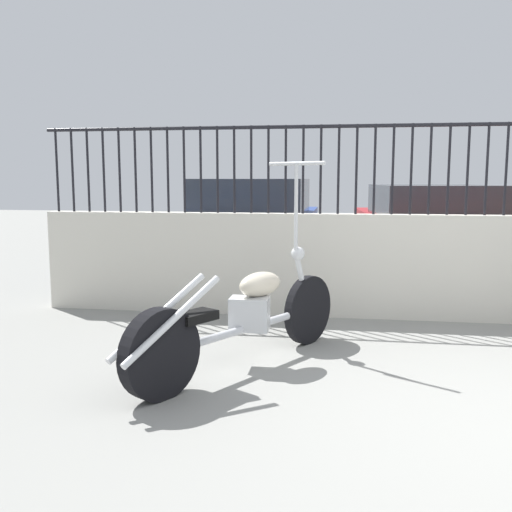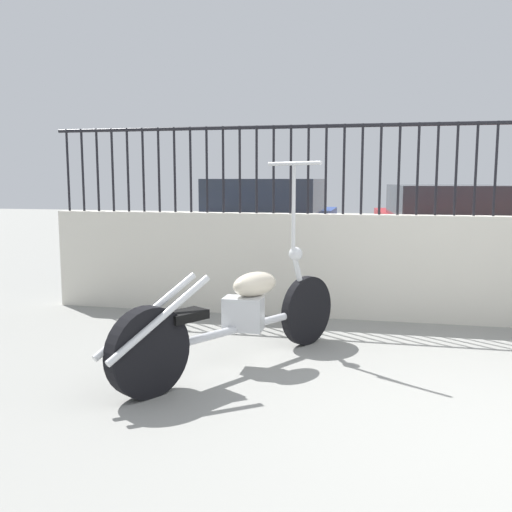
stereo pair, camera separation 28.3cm
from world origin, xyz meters
name	(u,v)px [view 2 (the right image)]	position (x,y,z in m)	size (l,w,h in m)	color
low_wall	(471,270)	(0.00, 2.47, 0.50)	(8.31, 0.18, 1.01)	beige
fence_railing	(477,155)	(0.00, 2.47, 1.56)	(8.31, 0.04, 0.85)	black
motorcycle_silver	(228,319)	(-1.87, 0.73, 0.37)	(1.26, 1.93, 1.48)	black
car_blue	(271,223)	(-2.47, 5.57, 0.68)	(1.74, 4.33, 1.35)	black
car_red	(445,228)	(0.10, 5.54, 0.65)	(2.05, 4.60, 1.26)	black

